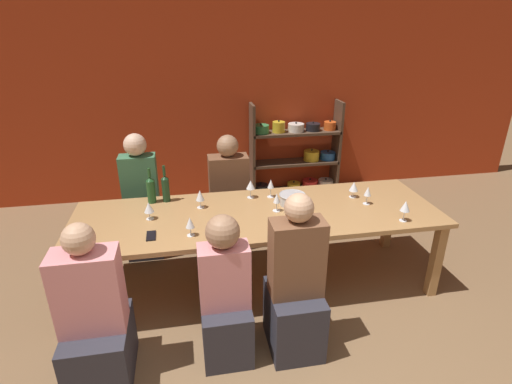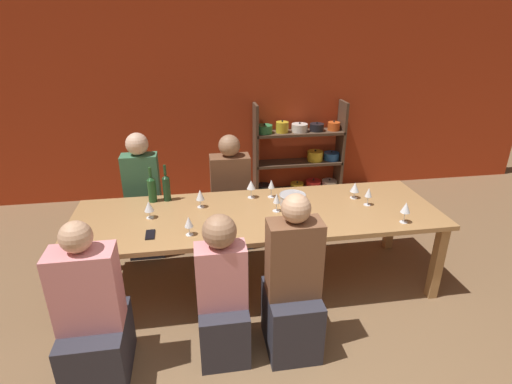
{
  "view_description": "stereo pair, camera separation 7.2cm",
  "coord_description": "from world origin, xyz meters",
  "px_view_note": "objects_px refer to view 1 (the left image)",
  "views": [
    {
      "loc": [
        -0.57,
        -1.47,
        2.27
      ],
      "look_at": [
        0.01,
        1.67,
        0.89
      ],
      "focal_mm": 28.0,
      "sensor_mm": 36.0,
      "label": 1
    },
    {
      "loc": [
        -0.5,
        -1.48,
        2.27
      ],
      "look_at": [
        0.01,
        1.67,
        0.89
      ],
      "focal_mm": 28.0,
      "sensor_mm": 36.0,
      "label": 2
    }
  ],
  "objects_px": {
    "wine_glass_red_a": "(271,185)",
    "person_near_a": "(225,304)",
    "wine_glass_white_b": "(149,208)",
    "wine_glass_red_e": "(368,192)",
    "person_far_b": "(229,204)",
    "person_far_a": "(143,209)",
    "wine_glass_white_c": "(190,223)",
    "wine_glass_red_d": "(251,185)",
    "wine_glass_white_a": "(405,207)",
    "mixing_bowl": "(292,199)",
    "cell_phone": "(151,236)",
    "wine_glass_red_b": "(200,196)",
    "wine_bottle_dark": "(151,189)",
    "person_near_b": "(295,294)",
    "wine_bottle_green": "(166,188)",
    "shelf_unit": "(298,156)",
    "dining_table": "(258,219)",
    "wine_glass_empty_a": "(354,187)",
    "wine_glass_red_c": "(277,199)",
    "person_near_c": "(96,325)"
  },
  "relations": [
    {
      "from": "wine_glass_red_a",
      "to": "person_near_a",
      "type": "bearing_deg",
      "value": -117.47
    },
    {
      "from": "wine_glass_white_b",
      "to": "person_near_a",
      "type": "bearing_deg",
      "value": -56.84
    },
    {
      "from": "wine_glass_red_e",
      "to": "person_far_b",
      "type": "distance_m",
      "value": 1.5
    },
    {
      "from": "wine_glass_white_b",
      "to": "person_far_a",
      "type": "xyz_separation_m",
      "value": [
        -0.14,
        0.75,
        -0.36
      ]
    },
    {
      "from": "wine_glass_white_c",
      "to": "wine_glass_red_e",
      "type": "distance_m",
      "value": 1.61
    },
    {
      "from": "wine_glass_red_a",
      "to": "wine_glass_red_d",
      "type": "distance_m",
      "value": 0.18
    },
    {
      "from": "wine_glass_white_b",
      "to": "person_far_b",
      "type": "distance_m",
      "value": 1.19
    },
    {
      "from": "wine_glass_white_a",
      "to": "wine_glass_white_b",
      "type": "relative_size",
      "value": 1.2
    },
    {
      "from": "mixing_bowl",
      "to": "cell_phone",
      "type": "relative_size",
      "value": 1.58
    },
    {
      "from": "wine_glass_white_a",
      "to": "person_near_a",
      "type": "relative_size",
      "value": 0.16
    },
    {
      "from": "wine_glass_red_b",
      "to": "person_far_a",
      "type": "bearing_deg",
      "value": 133.03
    },
    {
      "from": "wine_glass_red_e",
      "to": "wine_glass_white_c",
      "type": "bearing_deg",
      "value": -169.4
    },
    {
      "from": "wine_bottle_dark",
      "to": "person_near_b",
      "type": "xyz_separation_m",
      "value": [
        1.03,
        -1.18,
        -0.41
      ]
    },
    {
      "from": "wine_bottle_green",
      "to": "person_far_b",
      "type": "relative_size",
      "value": 0.29
    },
    {
      "from": "shelf_unit",
      "to": "wine_bottle_green",
      "type": "distance_m",
      "value": 2.43
    },
    {
      "from": "dining_table",
      "to": "wine_glass_red_b",
      "type": "xyz_separation_m",
      "value": [
        -0.48,
        0.19,
        0.18
      ]
    },
    {
      "from": "person_far_b",
      "to": "wine_bottle_green",
      "type": "bearing_deg",
      "value": 37.21
    },
    {
      "from": "wine_glass_white_a",
      "to": "wine_glass_empty_a",
      "type": "distance_m",
      "value": 0.58
    },
    {
      "from": "wine_glass_red_c",
      "to": "person_near_b",
      "type": "height_order",
      "value": "person_near_b"
    },
    {
      "from": "wine_glass_white_c",
      "to": "person_near_b",
      "type": "distance_m",
      "value": 0.94
    },
    {
      "from": "dining_table",
      "to": "cell_phone",
      "type": "xyz_separation_m",
      "value": [
        -0.89,
        -0.26,
        0.07
      ]
    },
    {
      "from": "wine_bottle_dark",
      "to": "wine_glass_white_a",
      "type": "distance_m",
      "value": 2.2
    },
    {
      "from": "person_far_a",
      "to": "person_far_b",
      "type": "bearing_deg",
      "value": -175.88
    },
    {
      "from": "person_far_a",
      "to": "person_far_b",
      "type": "relative_size",
      "value": 1.06
    },
    {
      "from": "person_near_c",
      "to": "person_near_b",
      "type": "bearing_deg",
      "value": 0.93
    },
    {
      "from": "wine_glass_red_d",
      "to": "person_far_a",
      "type": "xyz_separation_m",
      "value": [
        -1.05,
        0.48,
        -0.38
      ]
    },
    {
      "from": "dining_table",
      "to": "wine_glass_white_c",
      "type": "height_order",
      "value": "wine_glass_white_c"
    },
    {
      "from": "wine_glass_red_a",
      "to": "cell_phone",
      "type": "distance_m",
      "value": 1.21
    },
    {
      "from": "dining_table",
      "to": "wine_glass_white_b",
      "type": "xyz_separation_m",
      "value": [
        -0.91,
        0.04,
        0.17
      ]
    },
    {
      "from": "shelf_unit",
      "to": "dining_table",
      "type": "bearing_deg",
      "value": -114.83
    },
    {
      "from": "wine_glass_red_b",
      "to": "person_near_a",
      "type": "height_order",
      "value": "person_near_a"
    },
    {
      "from": "dining_table",
      "to": "wine_glass_white_c",
      "type": "xyz_separation_m",
      "value": [
        -0.59,
        -0.3,
        0.17
      ]
    },
    {
      "from": "person_far_b",
      "to": "wine_glass_red_e",
      "type": "bearing_deg",
      "value": 142.97
    },
    {
      "from": "wine_bottle_green",
      "to": "wine_glass_white_c",
      "type": "height_order",
      "value": "wine_bottle_green"
    },
    {
      "from": "cell_phone",
      "to": "person_near_c",
      "type": "distance_m",
      "value": 0.74
    },
    {
      "from": "wine_glass_white_a",
      "to": "wine_glass_white_b",
      "type": "distance_m",
      "value": 2.11
    },
    {
      "from": "wine_glass_white_a",
      "to": "shelf_unit",
      "type": "bearing_deg",
      "value": 94.73
    },
    {
      "from": "wine_glass_red_b",
      "to": "wine_glass_white_c",
      "type": "xyz_separation_m",
      "value": [
        -0.1,
        -0.49,
        -0.01
      ]
    },
    {
      "from": "wine_bottle_green",
      "to": "wine_glass_white_a",
      "type": "xyz_separation_m",
      "value": [
        1.93,
        -0.76,
        -0.0
      ]
    },
    {
      "from": "wine_bottle_dark",
      "to": "wine_glass_white_c",
      "type": "distance_m",
      "value": 0.76
    },
    {
      "from": "wine_glass_white_b",
      "to": "mixing_bowl",
      "type": "bearing_deg",
      "value": 3.31
    },
    {
      "from": "wine_glass_red_d",
      "to": "person_far_b",
      "type": "height_order",
      "value": "person_far_b"
    },
    {
      "from": "wine_glass_white_b",
      "to": "wine_glass_red_e",
      "type": "bearing_deg",
      "value": -1.46
    },
    {
      "from": "person_near_a",
      "to": "person_far_a",
      "type": "distance_m",
      "value": 1.71
    },
    {
      "from": "dining_table",
      "to": "shelf_unit",
      "type": "bearing_deg",
      "value": 65.17
    },
    {
      "from": "wine_glass_red_a",
      "to": "person_far_b",
      "type": "distance_m",
      "value": 0.77
    },
    {
      "from": "wine_bottle_green",
      "to": "wine_glass_red_a",
      "type": "distance_m",
      "value": 0.96
    },
    {
      "from": "wine_glass_white_b",
      "to": "person_near_a",
      "type": "distance_m",
      "value": 1.05
    },
    {
      "from": "wine_glass_white_b",
      "to": "person_near_c",
      "type": "xyz_separation_m",
      "value": [
        -0.33,
        -0.86,
        -0.42
      ]
    },
    {
      "from": "wine_glass_white_c",
      "to": "person_near_b",
      "type": "relative_size",
      "value": 0.13
    }
  ]
}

